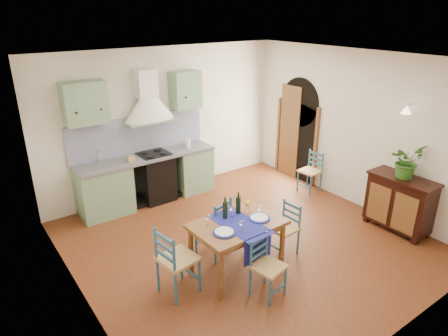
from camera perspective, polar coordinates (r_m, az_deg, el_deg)
The scene contains 13 objects.
floor at distance 6.44m, azimuth 3.16°, elevation -10.37°, with size 5.00×5.00×0.00m, color #47220F.
back_wall at distance 7.54m, azimuth -10.51°, elevation 3.08°, with size 5.00×0.96×2.80m.
right_wall at distance 7.75m, azimuth 16.63°, elevation 5.27°, with size 0.26×5.00×2.80m.
left_wall at distance 4.77m, azimuth -20.67°, elevation -4.92°, with size 0.04×5.00×2.80m, color silver.
ceiling at distance 5.48m, azimuth 3.79°, elevation 15.25°, with size 5.00×5.00×0.01m, color white.
dining_table at distance 5.42m, azimuth 1.98°, elevation -8.64°, with size 1.24×0.94×1.09m.
chair_near at distance 5.20m, azimuth 6.10°, elevation -13.81°, with size 0.44×0.44×0.80m.
chair_far at distance 5.90m, azimuth -1.33°, elevation -8.27°, with size 0.53×0.53×0.91m.
chair_left at distance 5.18m, azimuth -6.91°, elevation -12.97°, with size 0.50×0.50×0.95m.
chair_right at distance 6.03m, azimuth 8.69°, elevation -8.49°, with size 0.39×0.39×0.80m.
chair_spare at distance 8.11m, azimuth 12.31°, elevation -0.45°, with size 0.41×0.41×0.81m.
sideboard at distance 7.11m, azimuth 23.80°, elevation -4.40°, with size 0.50×1.05×0.94m.
potted_plant at distance 6.86m, azimuth 24.62°, elevation 0.91°, with size 0.50×0.43×0.55m, color #295E1C.
Camera 1 is at (-3.47, -4.20, 3.44)m, focal length 32.00 mm.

